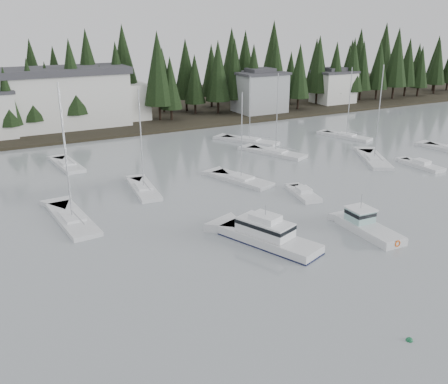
{
  "coord_description": "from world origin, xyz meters",
  "views": [
    {
      "loc": [
        -21.82,
        -14.21,
        20.34
      ],
      "look_at": [
        1.8,
        30.17,
        2.5
      ],
      "focal_mm": 40.0,
      "sensor_mm": 36.0,
      "label": 1
    }
  ],
  "objects_px": {
    "cabin_cruiser_center": "(268,237)",
    "runabout_2": "(421,166)",
    "sailboat_3": "(249,142)",
    "sailboat_5": "(374,160)",
    "sailboat_8": "(241,181)",
    "harbor_inn": "(71,98)",
    "sailboat_10": "(144,190)",
    "sailboat_0": "(68,166)",
    "runabout_1": "(303,195)",
    "lobster_boat_teal": "(367,228)",
    "sailboat_2": "(346,137)",
    "sailboat_7": "(73,221)",
    "house_east_a": "(260,91)",
    "house_east_b": "(334,86)",
    "sailboat_4": "(276,154)"
  },
  "relations": [
    {
      "from": "harbor_inn",
      "to": "sailboat_8",
      "type": "distance_m",
      "value": 45.29
    },
    {
      "from": "sailboat_2",
      "to": "sailboat_7",
      "type": "relative_size",
      "value": 0.85
    },
    {
      "from": "house_east_a",
      "to": "sailboat_3",
      "type": "relative_size",
      "value": 0.92
    },
    {
      "from": "sailboat_4",
      "to": "house_east_a",
      "type": "bearing_deg",
      "value": -50.41
    },
    {
      "from": "harbor_inn",
      "to": "runabout_2",
      "type": "relative_size",
      "value": 4.44
    },
    {
      "from": "cabin_cruiser_center",
      "to": "runabout_2",
      "type": "height_order",
      "value": "cabin_cruiser_center"
    },
    {
      "from": "lobster_boat_teal",
      "to": "cabin_cruiser_center",
      "type": "bearing_deg",
      "value": 78.29
    },
    {
      "from": "harbor_inn",
      "to": "sailboat_0",
      "type": "xyz_separation_m",
      "value": [
        -6.52,
        -25.86,
        -5.71
      ]
    },
    {
      "from": "runabout_1",
      "to": "harbor_inn",
      "type": "bearing_deg",
      "value": 28.61
    },
    {
      "from": "house_east_a",
      "to": "sailboat_0",
      "type": "bearing_deg",
      "value": -154.68
    },
    {
      "from": "sailboat_0",
      "to": "sailboat_7",
      "type": "distance_m",
      "value": 21.09
    },
    {
      "from": "sailboat_10",
      "to": "runabout_1",
      "type": "relative_size",
      "value": 2.11
    },
    {
      "from": "sailboat_5",
      "to": "sailboat_8",
      "type": "height_order",
      "value": "sailboat_5"
    },
    {
      "from": "house_east_a",
      "to": "sailboat_10",
      "type": "distance_m",
      "value": 54.03
    },
    {
      "from": "sailboat_2",
      "to": "sailboat_4",
      "type": "height_order",
      "value": "sailboat_4"
    },
    {
      "from": "sailboat_3",
      "to": "sailboat_4",
      "type": "bearing_deg",
      "value": 147.37
    },
    {
      "from": "lobster_boat_teal",
      "to": "sailboat_10",
      "type": "bearing_deg",
      "value": 36.89
    },
    {
      "from": "house_east_a",
      "to": "sailboat_10",
      "type": "bearing_deg",
      "value": -137.05
    },
    {
      "from": "sailboat_0",
      "to": "sailboat_5",
      "type": "bearing_deg",
      "value": -119.67
    },
    {
      "from": "sailboat_0",
      "to": "runabout_1",
      "type": "bearing_deg",
      "value": -144.39
    },
    {
      "from": "sailboat_3",
      "to": "sailboat_4",
      "type": "height_order",
      "value": "sailboat_4"
    },
    {
      "from": "house_east_b",
      "to": "sailboat_3",
      "type": "relative_size",
      "value": 0.83
    },
    {
      "from": "sailboat_3",
      "to": "runabout_2",
      "type": "xyz_separation_m",
      "value": [
        14.14,
        -24.07,
        0.08
      ]
    },
    {
      "from": "sailboat_0",
      "to": "sailboat_4",
      "type": "bearing_deg",
      "value": -110.95
    },
    {
      "from": "harbor_inn",
      "to": "sailboat_3",
      "type": "height_order",
      "value": "harbor_inn"
    },
    {
      "from": "cabin_cruiser_center",
      "to": "sailboat_0",
      "type": "bearing_deg",
      "value": -2.78
    },
    {
      "from": "sailboat_3",
      "to": "house_east_b",
      "type": "bearing_deg",
      "value": -87.93
    },
    {
      "from": "house_east_a",
      "to": "sailboat_4",
      "type": "xyz_separation_m",
      "value": [
        -15.55,
        -29.86,
        -4.84
      ]
    },
    {
      "from": "house_east_a",
      "to": "lobster_boat_teal",
      "type": "bearing_deg",
      "value": -112.18
    },
    {
      "from": "house_east_a",
      "to": "sailboat_10",
      "type": "relative_size",
      "value": 0.82
    },
    {
      "from": "sailboat_3",
      "to": "sailboat_10",
      "type": "bearing_deg",
      "value": 92.45
    },
    {
      "from": "sailboat_3",
      "to": "sailboat_4",
      "type": "distance_m",
      "value": 8.61
    },
    {
      "from": "cabin_cruiser_center",
      "to": "house_east_a",
      "type": "bearing_deg",
      "value": -52.08
    },
    {
      "from": "sailboat_0",
      "to": "cabin_cruiser_center",
      "type": "bearing_deg",
      "value": -167.23
    },
    {
      "from": "sailboat_5",
      "to": "sailboat_10",
      "type": "distance_m",
      "value": 34.75
    },
    {
      "from": "sailboat_0",
      "to": "runabout_2",
      "type": "bearing_deg",
      "value": -123.55
    },
    {
      "from": "sailboat_3",
      "to": "runabout_1",
      "type": "height_order",
      "value": "sailboat_3"
    },
    {
      "from": "harbor_inn",
      "to": "sailboat_10",
      "type": "xyz_separation_m",
      "value": [
        -0.44,
        -41.01,
        -5.7
      ]
    },
    {
      "from": "house_east_b",
      "to": "lobster_boat_teal",
      "type": "xyz_separation_m",
      "value": [
        -45.99,
        -60.82,
        -3.9
      ]
    },
    {
      "from": "harbor_inn",
      "to": "sailboat_0",
      "type": "distance_m",
      "value": 27.28
    },
    {
      "from": "sailboat_5",
      "to": "sailboat_0",
      "type": "bearing_deg",
      "value": 94.95
    },
    {
      "from": "sailboat_3",
      "to": "runabout_1",
      "type": "relative_size",
      "value": 1.88
    },
    {
      "from": "cabin_cruiser_center",
      "to": "sailboat_4",
      "type": "height_order",
      "value": "sailboat_4"
    },
    {
      "from": "lobster_boat_teal",
      "to": "sailboat_10",
      "type": "height_order",
      "value": "sailboat_10"
    },
    {
      "from": "sailboat_5",
      "to": "runabout_1",
      "type": "bearing_deg",
      "value": 141.08
    },
    {
      "from": "sailboat_7",
      "to": "sailboat_0",
      "type": "bearing_deg",
      "value": -14.41
    },
    {
      "from": "sailboat_0",
      "to": "runabout_2",
      "type": "relative_size",
      "value": 1.74
    },
    {
      "from": "cabin_cruiser_center",
      "to": "sailboat_3",
      "type": "relative_size",
      "value": 0.92
    },
    {
      "from": "sailboat_4",
      "to": "sailboat_7",
      "type": "bearing_deg",
      "value": 87.36
    },
    {
      "from": "sailboat_8",
      "to": "sailboat_7",
      "type": "bearing_deg",
      "value": 80.77
    }
  ]
}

